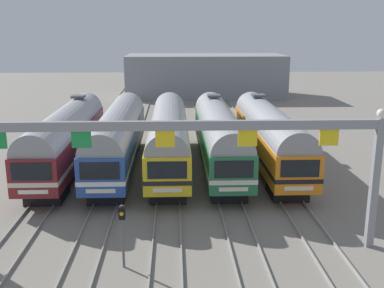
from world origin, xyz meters
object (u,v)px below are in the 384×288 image
object	(u,v)px
commuter_train_blue	(118,135)
commuter_train_green	(219,134)
catenary_gantry	(165,147)
commuter_train_maroon	(67,136)
commuter_train_orange	(269,134)
commuter_train_yellow	(169,135)
yard_signal_mast	(122,224)

from	to	relation	value
commuter_train_blue	commuter_train_green	world-z (taller)	commuter_train_green
catenary_gantry	commuter_train_maroon	bearing A→B (deg)	119.74
commuter_train_orange	catenary_gantry	distance (m)	15.75
commuter_train_yellow	commuter_train_green	world-z (taller)	commuter_train_green
commuter_train_yellow	yard_signal_mast	size ratio (longest dim) A/B	5.98
yard_signal_mast	commuter_train_maroon	bearing A→B (deg)	110.88
commuter_train_green	yard_signal_mast	size ratio (longest dim) A/B	5.98
catenary_gantry	yard_signal_mast	bearing A→B (deg)	-139.13
catenary_gantry	yard_signal_mast	size ratio (longest dim) A/B	6.85
commuter_train_maroon	catenary_gantry	distance (m)	15.75
commuter_train_green	catenary_gantry	distance (m)	14.27
commuter_train_yellow	commuter_train_green	bearing A→B (deg)	0.06
commuter_train_yellow	commuter_train_green	xyz separation A→B (m)	(3.86, 0.00, 0.00)
yard_signal_mast	commuter_train_yellow	bearing A→B (deg)	82.75
commuter_train_maroon	commuter_train_orange	world-z (taller)	same
commuter_train_orange	commuter_train_blue	bearing A→B (deg)	-179.98
commuter_train_blue	yard_signal_mast	xyz separation A→B (m)	(1.93, -15.16, -0.58)
commuter_train_orange	catenary_gantry	size ratio (longest dim) A/B	0.87
commuter_train_orange	yard_signal_mast	world-z (taller)	commuter_train_orange
commuter_train_green	yard_signal_mast	distance (m)	16.24
catenary_gantry	commuter_train_yellow	bearing A→B (deg)	90.00
commuter_train_blue	commuter_train_yellow	bearing A→B (deg)	0.00
commuter_train_blue	commuter_train_green	distance (m)	7.71
commuter_train_yellow	catenary_gantry	bearing A→B (deg)	-90.00
commuter_train_orange	catenary_gantry	bearing A→B (deg)	-119.74
commuter_train_maroon	yard_signal_mast	bearing A→B (deg)	-69.12
catenary_gantry	yard_signal_mast	distance (m)	4.02
commuter_train_maroon	commuter_train_green	distance (m)	11.57
commuter_train_yellow	commuter_train_green	distance (m)	3.86
commuter_train_maroon	catenary_gantry	xyz separation A→B (m)	(7.71, -13.50, 2.53)
commuter_train_green	commuter_train_blue	bearing A→B (deg)	-179.97
commuter_train_green	yard_signal_mast	xyz separation A→B (m)	(-5.78, -15.17, -0.58)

